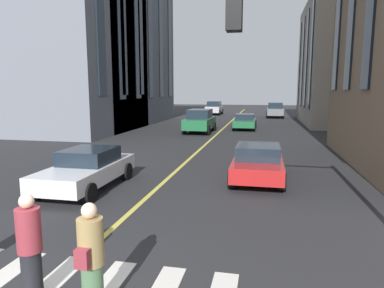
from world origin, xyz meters
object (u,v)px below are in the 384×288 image
car_green_near (200,121)px  car_red_parked_a (258,162)px  car_green_far (245,121)px  car_white_oncoming (87,168)px  pedestrian_companion (91,261)px  car_silver_parked_b (214,108)px  car_grey_trailing (275,110)px  pedestrian_near (30,248)px  traffic_light_mast (354,60)px

car_green_near → car_red_parked_a: car_green_near is taller
car_green_near → car_green_far: 4.65m
car_green_far → car_red_parked_a: same height
car_green_near → car_white_oncoming: size_ratio=1.07×
car_green_far → pedestrian_companion: 26.11m
car_white_oncoming → pedestrian_companion: (-6.32, -3.52, 0.19)m
car_silver_parked_b → car_white_oncoming: 38.02m
car_grey_trailing → car_green_far: bearing=168.3°
car_silver_parked_b → pedestrian_near: 44.27m
car_green_near → car_red_parked_a: (-14.27, -4.92, -0.27)m
car_white_oncoming → car_green_far: bearing=-12.3°
car_green_far → traffic_light_mast: 23.98m
car_white_oncoming → car_green_near: bearing=-2.9°
car_red_parked_a → car_grey_trailing: bearing=-2.7°
pedestrian_near → car_green_near: bearing=3.8°
car_grey_trailing → pedestrian_near: car_grey_trailing is taller
car_green_near → pedestrian_companion: 23.16m
car_green_near → car_grey_trailing: 18.56m
car_red_parked_a → car_green_far: bearing=4.8°
car_white_oncoming → pedestrian_near: bearing=-159.0°
car_grey_trailing → pedestrian_companion: bearing=174.7°
car_red_parked_a → car_silver_parked_b: bearing=10.8°
car_white_oncoming → car_red_parked_a: (2.41, -5.76, 0.00)m
pedestrian_near → pedestrian_companion: pedestrian_near is taller
pedestrian_near → car_silver_parked_b: bearing=4.4°
car_white_oncoming → car_red_parked_a: size_ratio=1.00×
car_white_oncoming → car_grey_trailing: bearing=-12.0°
car_silver_parked_b → car_green_far: bearing=-163.7°
car_green_far → car_white_oncoming: 20.25m
car_red_parked_a → pedestrian_companion: pedestrian_companion is taller
pedestrian_near → car_green_far: bearing=-4.3°
pedestrian_companion → pedestrian_near: bearing=80.8°
car_red_parked_a → pedestrian_near: (-8.54, 3.41, 0.19)m
car_grey_trailing → pedestrian_near: bearing=173.1°
car_grey_trailing → car_white_oncoming: (-34.10, 7.26, -0.27)m
car_grey_trailing → pedestrian_near: 40.52m
car_silver_parked_b → pedestrian_near: car_silver_parked_b is taller
car_red_parked_a → pedestrian_companion: (-8.72, 2.24, 0.19)m
car_white_oncoming → traffic_light_mast: 9.00m
car_green_near → pedestrian_near: size_ratio=2.63×
traffic_light_mast → car_green_near: bearing=18.1°
car_grey_trailing → car_red_parked_a: size_ratio=1.07×
car_silver_parked_b → car_red_parked_a: car_silver_parked_b is taller
car_green_near → traffic_light_mast: size_ratio=0.85×
car_green_far → traffic_light_mast: size_ratio=0.80×
car_silver_parked_b → car_white_oncoming: size_ratio=1.07×
car_green_near → car_red_parked_a: size_ratio=1.07×
car_green_far → car_silver_parked_b: 18.99m
car_green_near → traffic_light_mast: bearing=-161.9°
car_grey_trailing → car_silver_parked_b: (3.91, 8.30, 0.00)m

